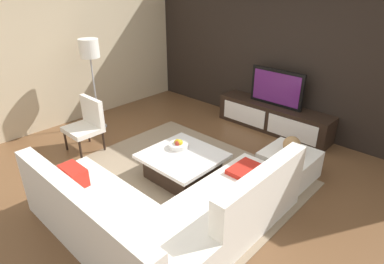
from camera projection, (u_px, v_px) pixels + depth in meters
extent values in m
plane|color=brown|center=(183.00, 183.00, 4.58)|extent=(14.00, 14.00, 0.00)
cube|color=black|center=(289.00, 53.00, 5.75)|extent=(6.40, 0.12, 2.80)
cube|color=#C6B28E|center=(68.00, 49.00, 6.08)|extent=(0.12, 5.20, 2.80)
cube|color=gray|center=(178.00, 180.00, 4.64)|extent=(3.14, 2.71, 0.01)
cube|color=black|center=(273.00, 118.00, 6.05)|extent=(2.17, 0.47, 0.50)
cube|color=white|center=(244.00, 114.00, 6.20)|extent=(0.92, 0.01, 0.35)
cube|color=white|center=(291.00, 129.00, 5.58)|extent=(0.92, 0.01, 0.35)
cube|color=black|center=(277.00, 88.00, 5.80)|extent=(1.02, 0.05, 0.66)
cube|color=#591E66|center=(276.00, 88.00, 5.78)|extent=(0.91, 0.01, 0.55)
cube|color=white|center=(112.00, 225.00, 3.52)|extent=(2.37, 0.85, 0.41)
cube|color=white|center=(77.00, 209.00, 3.12)|extent=(2.37, 0.18, 0.41)
cube|color=white|center=(235.00, 204.00, 3.84)|extent=(0.85, 1.56, 0.41)
cube|color=white|center=(263.00, 186.00, 3.46)|extent=(0.18, 1.56, 0.41)
cube|color=red|center=(74.00, 175.00, 3.82)|extent=(0.36, 0.20, 0.22)
cube|color=red|center=(255.00, 174.00, 4.00)|extent=(0.60, 0.44, 0.06)
cube|color=black|center=(183.00, 167.00, 4.64)|extent=(0.82, 0.79, 0.33)
cube|color=white|center=(183.00, 156.00, 4.56)|extent=(1.02, 0.98, 0.05)
cylinder|color=black|center=(66.00, 140.00, 5.37)|extent=(0.04, 0.04, 0.38)
cylinder|color=black|center=(80.00, 149.00, 5.08)|extent=(0.04, 0.04, 0.38)
cylinder|color=black|center=(88.00, 132.00, 5.65)|extent=(0.04, 0.04, 0.38)
cylinder|color=black|center=(104.00, 140.00, 5.35)|extent=(0.04, 0.04, 0.38)
cube|color=white|center=(83.00, 130.00, 5.28)|extent=(0.56, 0.50, 0.08)
cube|color=white|center=(92.00, 111.00, 5.30)|extent=(0.56, 0.08, 0.45)
cylinder|color=#A5A5AA|center=(100.00, 126.00, 6.27)|extent=(0.28, 0.28, 0.02)
cylinder|color=#A5A5AA|center=(95.00, 93.00, 5.98)|extent=(0.03, 0.03, 1.32)
cylinder|color=white|center=(89.00, 48.00, 5.62)|extent=(0.34, 0.34, 0.32)
cube|color=white|center=(289.00, 165.00, 4.64)|extent=(0.70, 0.70, 0.40)
cylinder|color=silver|center=(179.00, 146.00, 4.71)|extent=(0.28, 0.28, 0.07)
sphere|color=gold|center=(179.00, 143.00, 4.67)|extent=(0.10, 0.10, 0.10)
sphere|color=gold|center=(180.00, 142.00, 4.69)|extent=(0.08, 0.08, 0.08)
sphere|color=gold|center=(177.00, 141.00, 4.72)|extent=(0.07, 0.07, 0.07)
sphere|color=gold|center=(177.00, 142.00, 4.69)|extent=(0.08, 0.08, 0.08)
sphere|color=#B23326|center=(178.00, 143.00, 4.66)|extent=(0.08, 0.08, 0.08)
sphere|color=#997247|center=(292.00, 145.00, 4.50)|extent=(0.24, 0.24, 0.24)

